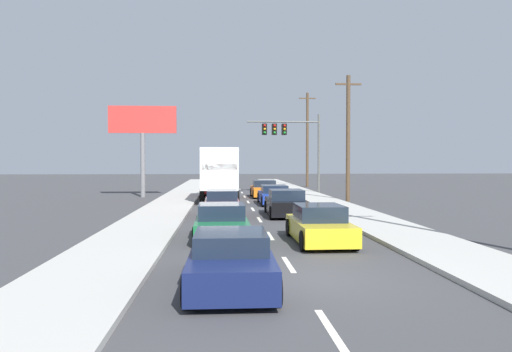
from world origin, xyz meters
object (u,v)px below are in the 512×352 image
object	(u,v)px
utility_pole_mid	(348,137)
utility_pole_far	(307,139)
car_green	(221,223)
car_blue	(274,195)
car_navy	(231,261)
car_orange	(264,189)
box_truck	(220,171)
car_maroon	(222,204)
traffic_signal_mast	(286,135)
car_black	(286,204)
car_yellow	(319,225)
roadside_billboard	(143,130)

from	to	relation	value
utility_pole_mid	utility_pole_far	world-z (taller)	utility_pole_far
car_green	car_blue	bearing A→B (deg)	76.13
car_navy	utility_pole_far	bearing A→B (deg)	77.57
car_green	car_orange	world-z (taller)	car_orange
box_truck	car_maroon	bearing A→B (deg)	-89.04
car_orange	traffic_signal_mast	size ratio (longest dim) A/B	0.60
car_green	car_black	bearing A→B (deg)	65.11
car_maroon	car_black	distance (m)	3.28
car_black	utility_pole_far	bearing A→B (deg)	77.67
box_truck	car_yellow	xyz separation A→B (m)	(3.48, -17.80, -1.52)
car_navy	car_maroon	bearing A→B (deg)	90.79
car_yellow	utility_pole_far	bearing A→B (deg)	80.53
car_yellow	roadside_billboard	distance (m)	24.06
car_navy	traffic_signal_mast	world-z (taller)	traffic_signal_mast
traffic_signal_mast	roadside_billboard	world-z (taller)	roadside_billboard
utility_pole_mid	box_truck	bearing A→B (deg)	171.26
car_blue	roadside_billboard	xyz separation A→B (m)	(-9.48, 6.86, 4.63)
car_black	traffic_signal_mast	bearing A→B (deg)	82.30
car_yellow	utility_pole_mid	bearing A→B (deg)	71.99
car_blue	car_maroon	bearing A→B (deg)	-117.87
car_maroon	car_navy	xyz separation A→B (m)	(0.19, -13.97, -0.04)
car_maroon	roadside_billboard	xyz separation A→B (m)	(-6.11, 13.23, 4.61)
roadside_billboard	car_black	bearing A→B (deg)	-55.19
car_maroon	utility_pole_far	size ratio (longest dim) A/B	0.45
traffic_signal_mast	car_blue	bearing A→B (deg)	-102.03
box_truck	roadside_billboard	xyz separation A→B (m)	(-5.96, 3.85, 3.10)
car_black	car_maroon	bearing A→B (deg)	175.39
car_navy	utility_pole_far	size ratio (longest dim) A/B	0.42
box_truck	traffic_signal_mast	size ratio (longest dim) A/B	1.27
car_navy	utility_pole_far	xyz separation A→B (m)	(9.05, 41.06, 4.67)
car_orange	car_blue	bearing A→B (deg)	-88.98
car_maroon	utility_pole_mid	xyz separation A→B (m)	(8.66, 8.02, 3.87)
car_orange	car_green	bearing A→B (deg)	-99.40
car_maroon	car_navy	bearing A→B (deg)	-89.21
box_truck	car_green	size ratio (longest dim) A/B	2.04
car_orange	utility_pole_far	bearing A→B (deg)	67.74
car_maroon	car_navy	distance (m)	13.97
car_yellow	roadside_billboard	bearing A→B (deg)	113.55
car_maroon	car_yellow	world-z (taller)	car_maroon
roadside_billboard	traffic_signal_mast	bearing A→B (deg)	16.12
car_orange	utility_pole_mid	size ratio (longest dim) A/B	0.48
car_green	car_maroon	bearing A→B (deg)	89.84
box_truck	car_orange	world-z (taller)	box_truck
car_navy	car_orange	bearing A→B (deg)	83.38
car_orange	car_black	bearing A→B (deg)	-89.96
car_black	box_truck	bearing A→B (deg)	109.55
car_maroon	traffic_signal_mast	xyz separation A→B (m)	(5.55, 16.60, 4.48)
car_blue	utility_pole_far	distance (m)	22.03
utility_pole_far	roadside_billboard	size ratio (longest dim) A/B	1.44
car_green	traffic_signal_mast	bearing A→B (deg)	76.91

